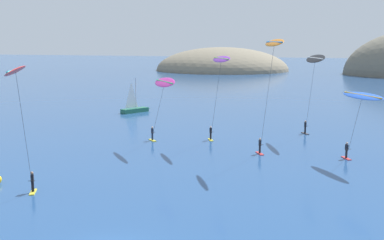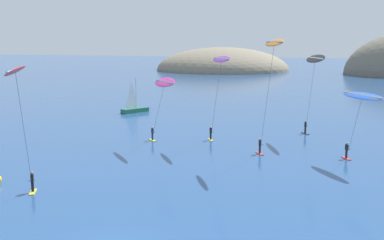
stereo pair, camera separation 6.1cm
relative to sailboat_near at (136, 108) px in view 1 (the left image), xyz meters
The scene contains 8 objects.
headland_island 110.66m from the sailboat_near, 72.62° to the left, with size 123.72×49.36×31.36m.
sailboat_near is the anchor object (origin of this frame).
kitesurfer_purple 29.57m from the sailboat_near, 47.59° to the right, with size 4.22×6.25×10.25m.
kitesurfer_magenta 27.92m from the sailboat_near, 60.43° to the right, with size 5.74×6.63×7.90m.
kitesurfer_black 33.12m from the sailboat_near, 25.08° to the right, with size 3.33×6.69×10.26m.
kitesurfer_red 46.81m from the sailboat_near, 76.96° to the right, with size 3.92×7.09×10.27m.
kitesurfer_orange 38.08m from the sailboat_near, 46.00° to the right, with size 3.64×6.35×12.08m.
kitesurfer_blue 42.29m from the sailboat_near, 36.06° to the right, with size 4.42×5.81×6.98m.
Camera 1 is at (11.88, -23.26, 12.01)m, focal length 45.00 mm.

